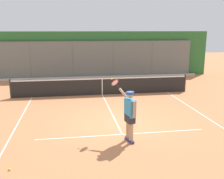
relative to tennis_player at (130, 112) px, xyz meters
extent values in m
plane|color=#C67A4C|center=(0.12, -1.83, -1.02)|extent=(60.00, 60.00, 0.00)
cube|color=white|center=(0.12, -0.60, -1.02)|extent=(6.13, 0.05, 0.01)
cube|color=white|center=(-3.82, -1.14, -1.02)|extent=(0.05, 10.84, 0.01)
cube|color=white|center=(4.05, -1.14, -1.02)|extent=(0.05, 10.84, 0.01)
cube|color=white|center=(0.12, -3.58, -1.02)|extent=(0.05, 5.96, 0.01)
cylinder|color=slate|center=(-7.71, -12.08, 0.39)|extent=(0.07, 0.07, 2.83)
cylinder|color=slate|center=(-4.58, -12.08, 0.39)|extent=(0.07, 0.07, 2.83)
cylinder|color=slate|center=(-1.45, -12.08, 0.39)|extent=(0.07, 0.07, 2.83)
cylinder|color=slate|center=(1.68, -12.08, 0.39)|extent=(0.07, 0.07, 2.83)
cylinder|color=slate|center=(4.81, -12.08, 0.39)|extent=(0.07, 0.07, 2.83)
cylinder|color=slate|center=(0.12, -12.08, 1.77)|extent=(15.66, 0.05, 0.05)
cube|color=slate|center=(0.12, -12.08, 0.39)|extent=(15.66, 0.02, 2.83)
cube|color=#2D6B33|center=(0.12, -12.73, 0.75)|extent=(18.66, 0.90, 3.54)
cube|color=silver|center=(0.12, -11.90, -0.95)|extent=(16.66, 0.18, 0.15)
cylinder|color=#2D2D2D|center=(-4.92, -6.56, -0.49)|extent=(0.09, 0.09, 1.07)
cylinder|color=#2D2D2D|center=(5.16, -6.56, -0.49)|extent=(0.09, 0.09, 1.07)
cube|color=black|center=(0.12, -6.56, -0.57)|extent=(10.00, 0.02, 0.91)
cube|color=white|center=(0.12, -6.56, -0.09)|extent=(10.00, 0.04, 0.05)
cube|color=white|center=(0.12, -6.56, -0.57)|extent=(0.05, 0.04, 0.91)
cube|color=navy|center=(-0.04, 0.15, -0.98)|extent=(0.17, 0.28, 0.09)
cylinder|color=tan|center=(-0.04, 0.15, -0.53)|extent=(0.13, 0.13, 0.80)
cube|color=navy|center=(0.02, -0.11, -0.98)|extent=(0.17, 0.28, 0.09)
cylinder|color=tan|center=(0.02, -0.11, -0.53)|extent=(0.13, 0.13, 0.80)
cube|color=#28282D|center=(-0.01, 0.02, -0.21)|extent=(0.31, 0.46, 0.26)
cube|color=#338CC6|center=(-0.01, 0.02, 0.16)|extent=(0.31, 0.53, 0.58)
cylinder|color=tan|center=(-0.08, 0.31, 0.18)|extent=(0.08, 0.08, 0.53)
cylinder|color=tan|center=(0.14, -0.42, 0.56)|extent=(0.27, 0.38, 0.30)
sphere|color=tan|center=(-0.01, 0.02, 0.60)|extent=(0.22, 0.22, 0.22)
cylinder|color=#284C93|center=(-0.01, 0.02, 0.66)|extent=(0.30, 0.30, 0.08)
cube|color=#284C93|center=(0.02, -0.10, 0.62)|extent=(0.23, 0.24, 0.02)
cylinder|color=black|center=(0.27, -0.63, 0.72)|extent=(0.11, 0.16, 0.13)
torus|color=red|center=(0.36, -0.80, 0.85)|extent=(0.35, 0.30, 0.26)
cylinder|color=silver|center=(0.36, -0.80, 0.85)|extent=(0.29, 0.25, 0.21)
sphere|color=#C1D138|center=(0.45, -0.95, 0.97)|extent=(0.07, 0.07, 0.07)
sphere|color=#D6E042|center=(3.58, 1.35, -0.99)|extent=(0.07, 0.07, 0.07)
camera|label=1|loc=(1.87, 8.06, 2.67)|focal=42.03mm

